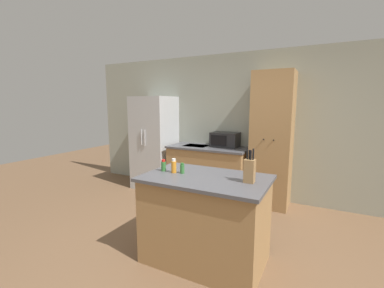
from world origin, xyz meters
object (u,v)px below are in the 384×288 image
(spice_bottle_tall_dark, at_px, (182,168))
(spice_bottle_short_red, at_px, (164,166))
(pantry_cabinet, at_px, (272,140))
(knife_block, at_px, (250,170))
(spice_bottle_amber_oil, at_px, (174,166))
(microwave, at_px, (225,140))
(refrigerator, at_px, (155,143))

(spice_bottle_tall_dark, height_order, spice_bottle_short_red, spice_bottle_short_red)
(pantry_cabinet, relative_size, spice_bottle_short_red, 16.83)
(spice_bottle_short_red, bearing_deg, knife_block, 1.43)
(pantry_cabinet, distance_m, spice_bottle_amber_oil, 2.06)
(spice_bottle_amber_oil, bearing_deg, pantry_cabinet, 70.31)
(knife_block, bearing_deg, spice_bottle_amber_oil, -177.70)
(spice_bottle_short_red, bearing_deg, spice_bottle_amber_oil, -3.70)
(spice_bottle_short_red, height_order, spice_bottle_amber_oil, spice_bottle_amber_oil)
(microwave, bearing_deg, knife_block, -63.72)
(spice_bottle_tall_dark, distance_m, spice_bottle_amber_oil, 0.10)
(pantry_cabinet, xyz_separation_m, microwave, (-0.84, 0.08, -0.05))
(spice_bottle_short_red, bearing_deg, refrigerator, 128.17)
(knife_block, xyz_separation_m, spice_bottle_short_red, (-0.98, -0.02, -0.06))
(microwave, xyz_separation_m, knife_block, (0.98, -1.98, 0.01))
(refrigerator, bearing_deg, pantry_cabinet, 1.93)
(spice_bottle_short_red, bearing_deg, pantry_cabinet, 66.58)
(spice_bottle_tall_dark, xyz_separation_m, spice_bottle_short_red, (-0.24, -0.01, 0.01))
(spice_bottle_tall_dark, height_order, spice_bottle_amber_oil, spice_bottle_amber_oil)
(knife_block, distance_m, spice_bottle_short_red, 0.98)
(spice_bottle_tall_dark, bearing_deg, spice_bottle_short_red, -177.03)
(refrigerator, bearing_deg, microwave, 6.08)
(spice_bottle_tall_dark, bearing_deg, microwave, 96.82)
(refrigerator, distance_m, microwave, 1.47)
(spice_bottle_short_red, distance_m, spice_bottle_amber_oil, 0.14)
(refrigerator, xyz_separation_m, spice_bottle_amber_oil, (1.60, -1.86, 0.10))
(microwave, height_order, knife_block, knife_block)
(knife_block, relative_size, spice_bottle_short_red, 2.55)
(microwave, relative_size, knife_block, 1.45)
(spice_bottle_amber_oil, bearing_deg, microwave, 94.09)
(spice_bottle_amber_oil, bearing_deg, knife_block, 2.30)
(microwave, bearing_deg, refrigerator, -173.92)
(spice_bottle_tall_dark, distance_m, spice_bottle_short_red, 0.24)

